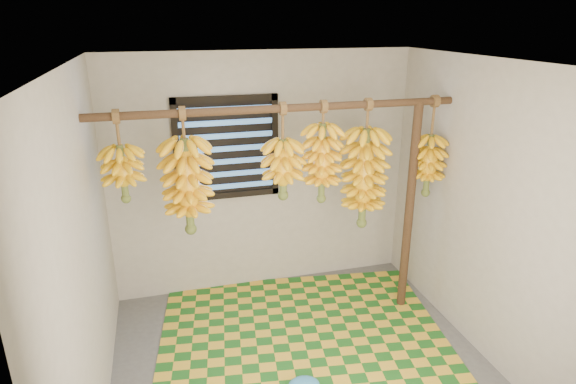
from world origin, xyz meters
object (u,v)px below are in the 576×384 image
object	(u,v)px
banana_bunch_a	(123,173)
banana_bunch_e	(364,178)
banana_bunch_c	(283,169)
banana_bunch_f	(428,165)
banana_bunch_b	(188,186)
support_post	(409,211)
woven_mat	(302,335)
banana_bunch_d	(322,163)

from	to	relation	value
banana_bunch_a	banana_bunch_e	size ratio (longest dim) A/B	0.62
banana_bunch_a	banana_bunch_c	xyz separation A→B (m)	(1.25, 0.00, -0.06)
banana_bunch_f	banana_bunch_c	bearing A→B (deg)	180.00
banana_bunch_e	banana_bunch_f	xyz separation A→B (m)	(0.62, 0.00, 0.07)
banana_bunch_b	banana_bunch_c	bearing A→B (deg)	0.00
support_post	banana_bunch_a	xyz separation A→B (m)	(-2.45, 0.00, 0.57)
banana_bunch_c	woven_mat	bearing A→B (deg)	-61.84
banana_bunch_b	support_post	bearing A→B (deg)	0.00
support_post	banana_bunch_e	bearing A→B (deg)	180.00
support_post	woven_mat	bearing A→B (deg)	-168.55
banana_bunch_d	banana_bunch_e	distance (m)	0.43
banana_bunch_a	banana_bunch_f	world-z (taller)	same
banana_bunch_d	banana_bunch_a	bearing A→B (deg)	-180.00
support_post	banana_bunch_c	xyz separation A→B (m)	(-1.20, 0.00, 0.50)
banana_bunch_b	banana_bunch_f	xyz separation A→B (m)	(2.13, 0.00, 0.01)
banana_bunch_f	banana_bunch_a	bearing A→B (deg)	180.00
banana_bunch_d	banana_bunch_e	size ratio (longest dim) A/B	0.76
banana_bunch_e	banana_bunch_f	world-z (taller)	same
support_post	banana_bunch_c	bearing A→B (deg)	180.00
support_post	banana_bunch_e	xyz separation A→B (m)	(-0.47, 0.00, 0.35)
support_post	banana_bunch_a	size ratio (longest dim) A/B	2.83
banana_bunch_e	banana_bunch_f	size ratio (longest dim) A/B	1.25
banana_bunch_d	banana_bunch_f	size ratio (longest dim) A/B	0.95
banana_bunch_b	banana_bunch_c	world-z (taller)	same
banana_bunch_a	banana_bunch_b	world-z (taller)	same
banana_bunch_a	banana_bunch_f	bearing A→B (deg)	0.00
support_post	banana_bunch_b	bearing A→B (deg)	180.00
banana_bunch_a	banana_bunch_d	size ratio (longest dim) A/B	0.82
banana_bunch_a	banana_bunch_c	size ratio (longest dim) A/B	0.88
support_post	banana_bunch_c	world-z (taller)	banana_bunch_c
banana_bunch_a	banana_bunch_b	size ratio (longest dim) A/B	0.69
support_post	woven_mat	size ratio (longest dim) A/B	0.80
woven_mat	banana_bunch_e	xyz separation A→B (m)	(0.61, 0.22, 1.35)
banana_bunch_a	banana_bunch_b	distance (m)	0.49
banana_bunch_b	woven_mat	bearing A→B (deg)	-13.77
banana_bunch_d	banana_bunch_f	world-z (taller)	same
banana_bunch_b	banana_bunch_e	distance (m)	1.51
banana_bunch_a	banana_bunch_e	xyz separation A→B (m)	(1.98, 0.00, -0.21)
woven_mat	banana_bunch_a	bearing A→B (deg)	170.87
banana_bunch_f	support_post	bearing A→B (deg)	180.00
banana_bunch_c	banana_bunch_d	size ratio (longest dim) A/B	0.93
woven_mat	banana_bunch_a	world-z (taller)	banana_bunch_a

